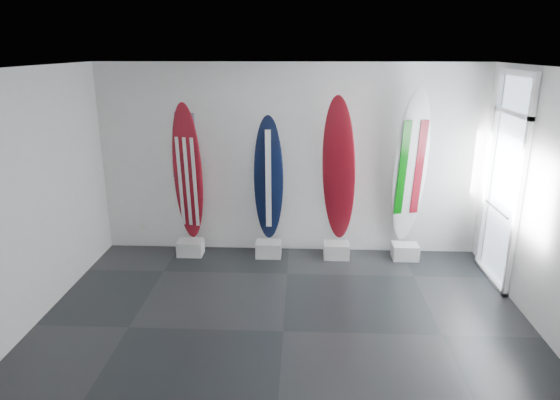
{
  "coord_description": "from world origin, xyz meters",
  "views": [
    {
      "loc": [
        0.19,
        -5.08,
        3.21
      ],
      "look_at": [
        -0.1,
        1.4,
        1.19
      ],
      "focal_mm": 31.62,
      "sensor_mm": 36.0,
      "label": 1
    }
  ],
  "objects_px": {
    "surfboard_usa": "(188,173)",
    "surfboard_swiss": "(339,171)",
    "surfboard_italy": "(410,168)",
    "surfboard_navy": "(269,179)"
  },
  "relations": [
    {
      "from": "surfboard_italy",
      "to": "surfboard_swiss",
      "type": "bearing_deg",
      "value": 167.12
    },
    {
      "from": "surfboard_usa",
      "to": "surfboard_swiss",
      "type": "relative_size",
      "value": 0.94
    },
    {
      "from": "surfboard_swiss",
      "to": "surfboard_italy",
      "type": "relative_size",
      "value": 0.96
    },
    {
      "from": "surfboard_italy",
      "to": "surfboard_navy",
      "type": "bearing_deg",
      "value": 167.12
    },
    {
      "from": "surfboard_navy",
      "to": "surfboard_swiss",
      "type": "height_order",
      "value": "surfboard_swiss"
    },
    {
      "from": "surfboard_usa",
      "to": "surfboard_swiss",
      "type": "height_order",
      "value": "surfboard_swiss"
    },
    {
      "from": "surfboard_usa",
      "to": "surfboard_navy",
      "type": "bearing_deg",
      "value": 13.67
    },
    {
      "from": "surfboard_usa",
      "to": "surfboard_swiss",
      "type": "distance_m",
      "value": 2.34
    },
    {
      "from": "surfboard_usa",
      "to": "surfboard_italy",
      "type": "relative_size",
      "value": 0.9
    },
    {
      "from": "surfboard_navy",
      "to": "surfboard_italy",
      "type": "height_order",
      "value": "surfboard_italy"
    }
  ]
}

